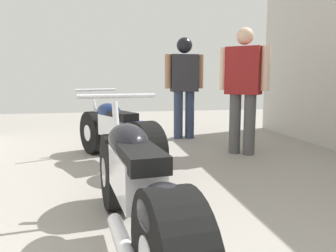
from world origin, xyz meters
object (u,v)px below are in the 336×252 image
motorcycle_black_naked (118,134)px  mechanic_with_helmet (184,79)px  mechanic_in_blue (243,84)px  motorcycle_maroon_cruiser (136,191)px

motorcycle_black_naked → mechanic_with_helmet: bearing=52.1°
mechanic_in_blue → mechanic_with_helmet: bearing=110.8°
motorcycle_black_naked → motorcycle_maroon_cruiser: bearing=-89.1°
motorcycle_black_naked → mechanic_in_blue: 1.83m
motorcycle_maroon_cruiser → mechanic_with_helmet: (1.18, 3.70, 0.66)m
motorcycle_maroon_cruiser → mechanic_in_blue: (1.69, 2.36, 0.59)m
motorcycle_black_naked → mechanic_with_helmet: mechanic_with_helmet is taller
motorcycle_black_naked → mechanic_in_blue: mechanic_in_blue is taller
motorcycle_maroon_cruiser → mechanic_in_blue: mechanic_in_blue is taller
motorcycle_maroon_cruiser → mechanic_with_helmet: 3.94m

